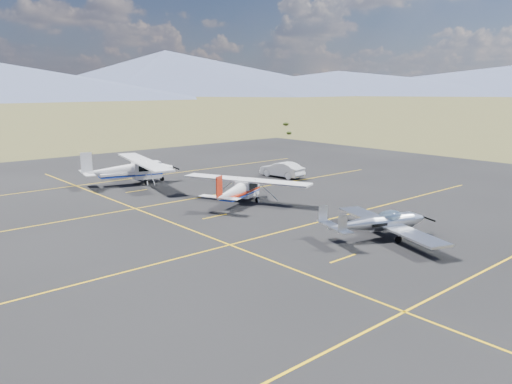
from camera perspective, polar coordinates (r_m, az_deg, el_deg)
name	(u,v)px	position (r m, az deg, el deg)	size (l,w,h in m)	color
ground	(330,232)	(30.21, 8.42, -4.60)	(1600.00, 1600.00, 0.00)	#383D1C
apron	(254,211)	(34.99, -0.27, -2.16)	(72.00, 72.00, 0.02)	black
aircraft_low_wing	(380,223)	(29.41, 13.96, -3.43)	(6.49, 8.76, 1.92)	silver
aircraft_cessna	(240,189)	(36.86, -1.83, 0.39)	(7.43, 9.84, 2.58)	white
aircraft_plain	(131,169)	(45.65, -14.14, 2.56)	(7.69, 12.13, 3.07)	white
sedan	(282,170)	(47.85, 2.99, 2.58)	(1.56, 4.46, 1.47)	silver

